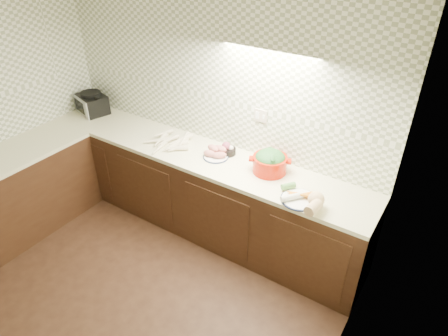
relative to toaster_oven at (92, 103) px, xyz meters
The scene contains 8 objects.
room 2.31m from the toaster_oven, 45.38° to the right, with size 3.60×3.60×2.60m.
counter 1.38m from the toaster_oven, 45.68° to the right, with size 3.60×3.60×0.90m.
toaster_oven is the anchor object (origin of this frame).
parsnip_pile 1.25m from the toaster_oven, ahead, with size 0.45×0.45×0.08m.
sweet_potato_plate 1.79m from the toaster_oven, ahead, with size 0.25×0.25×0.11m.
onion_bowl 1.85m from the toaster_oven, ahead, with size 0.16×0.16×0.12m.
dutch_oven 2.34m from the toaster_oven, ahead, with size 0.41×0.41×0.22m.
veg_plate 2.82m from the toaster_oven, ahead, with size 0.45×0.33×0.14m.
Camera 1 is at (2.10, -1.19, 2.88)m, focal length 32.00 mm.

